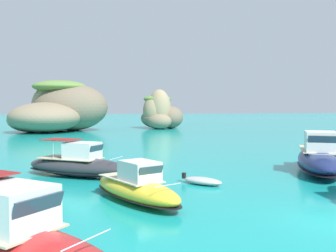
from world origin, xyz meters
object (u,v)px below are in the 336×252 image
(motorboat_red, at_px, (0,242))
(dinghy_tender, at_px, (203,181))
(motorboat_yellow, at_px, (136,188))
(motorboat_navy, at_px, (320,158))
(motorboat_charcoal, at_px, (78,165))
(islet_small, at_px, (160,114))
(islet_large, at_px, (60,109))

(motorboat_red, bearing_deg, dinghy_tender, 50.80)
(motorboat_yellow, xyz_separation_m, motorboat_navy, (13.92, 6.33, 0.30))
(motorboat_navy, bearing_deg, dinghy_tender, -163.18)
(motorboat_yellow, bearing_deg, motorboat_red, -121.38)
(motorboat_yellow, xyz_separation_m, motorboat_red, (-4.66, -7.64, 0.18))
(motorboat_red, bearing_deg, motorboat_charcoal, 85.01)
(motorboat_charcoal, relative_size, motorboat_red, 0.94)
(motorboat_yellow, bearing_deg, motorboat_charcoal, 113.80)
(islet_small, height_order, dinghy_tender, islet_small)
(islet_small, height_order, motorboat_red, islet_small)
(motorboat_navy, bearing_deg, motorboat_yellow, -155.55)
(motorboat_red, height_order, dinghy_tender, motorboat_red)
(motorboat_yellow, bearing_deg, dinghy_tender, 38.18)
(motorboat_yellow, bearing_deg, islet_large, 99.58)
(motorboat_yellow, xyz_separation_m, motorboat_charcoal, (-3.33, 7.55, 0.10))
(islet_small, relative_size, motorboat_red, 1.28)
(motorboat_charcoal, xyz_separation_m, dinghy_tender, (7.71, -4.11, -0.57))
(islet_large, xyz_separation_m, motorboat_charcoal, (6.05, -48.05, -3.36))
(islet_small, bearing_deg, motorboat_yellow, -99.72)
(dinghy_tender, bearing_deg, islet_large, 104.78)
(motorboat_yellow, distance_m, motorboat_navy, 15.30)
(islet_small, xyz_separation_m, motorboat_red, (-14.93, -67.61, -2.18))
(motorboat_charcoal, bearing_deg, islet_large, 97.18)
(dinghy_tender, bearing_deg, motorboat_red, -129.20)
(islet_small, distance_m, motorboat_yellow, 60.89)
(islet_large, relative_size, motorboat_navy, 1.99)
(islet_small, distance_m, dinghy_tender, 56.90)
(motorboat_red, relative_size, dinghy_tender, 3.23)
(islet_small, relative_size, motorboat_navy, 1.04)
(islet_large, xyz_separation_m, motorboat_red, (4.73, -63.24, -3.28))
(islet_large, xyz_separation_m, motorboat_yellow, (9.38, -55.60, -3.46))
(islet_large, relative_size, dinghy_tender, 7.91)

